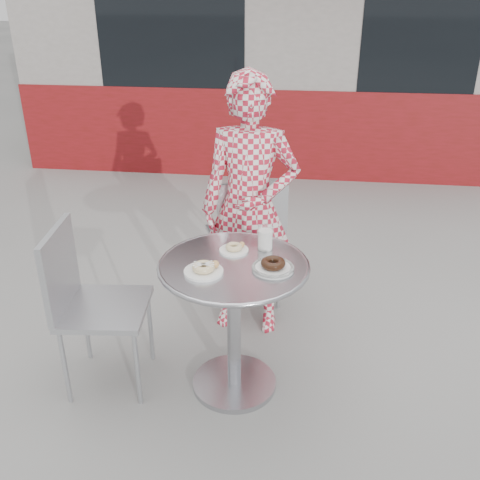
# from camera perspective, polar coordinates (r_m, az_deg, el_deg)

# --- Properties ---
(ground) EXTENTS (60.00, 60.00, 0.00)m
(ground) POSITION_cam_1_polar(r_m,az_deg,el_deg) (3.11, -0.07, -15.38)
(ground) COLOR gray
(ground) RESTS_ON ground
(storefront) EXTENTS (6.02, 4.55, 3.00)m
(storefront) POSITION_cam_1_polar(r_m,az_deg,el_deg) (7.91, 5.40, 21.58)
(storefront) COLOR gray
(storefront) RESTS_ON ground
(bistro_table) EXTENTS (0.77, 0.77, 0.78)m
(bistro_table) POSITION_cam_1_polar(r_m,az_deg,el_deg) (2.78, -0.65, -5.97)
(bistro_table) COLOR silver
(bistro_table) RESTS_ON ground
(chair_far) EXTENTS (0.59, 0.59, 0.95)m
(chair_far) POSITION_cam_1_polar(r_m,az_deg,el_deg) (3.72, 0.49, -2.38)
(chair_far) COLOR #AEB1B6
(chair_far) RESTS_ON ground
(chair_left) EXTENTS (0.49, 0.49, 0.94)m
(chair_left) POSITION_cam_1_polar(r_m,az_deg,el_deg) (3.08, -14.07, -10.01)
(chair_left) COLOR #AEB1B6
(chair_left) RESTS_ON ground
(seated_person) EXTENTS (0.61, 0.42, 1.63)m
(seated_person) POSITION_cam_1_polar(r_m,az_deg,el_deg) (3.24, 1.03, 3.33)
(seated_person) COLOR #A91A2E
(seated_person) RESTS_ON ground
(plate_far) EXTENTS (0.15, 0.15, 0.04)m
(plate_far) POSITION_cam_1_polar(r_m,az_deg,el_deg) (2.80, -0.61, -0.89)
(plate_far) COLOR white
(plate_far) RESTS_ON bistro_table
(plate_near) EXTENTS (0.19, 0.19, 0.05)m
(plate_near) POSITION_cam_1_polar(r_m,az_deg,el_deg) (2.60, -3.84, -3.09)
(plate_near) COLOR white
(plate_near) RESTS_ON bistro_table
(plate_checker) EXTENTS (0.21, 0.21, 0.05)m
(plate_checker) POSITION_cam_1_polar(r_m,az_deg,el_deg) (2.63, 3.54, -2.81)
(plate_checker) COLOR white
(plate_checker) RESTS_ON bistro_table
(milk_cup) EXTENTS (0.08, 0.08, 0.13)m
(milk_cup) POSITION_cam_1_polar(r_m,az_deg,el_deg) (2.80, 2.72, 0.15)
(milk_cup) COLOR white
(milk_cup) RESTS_ON bistro_table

